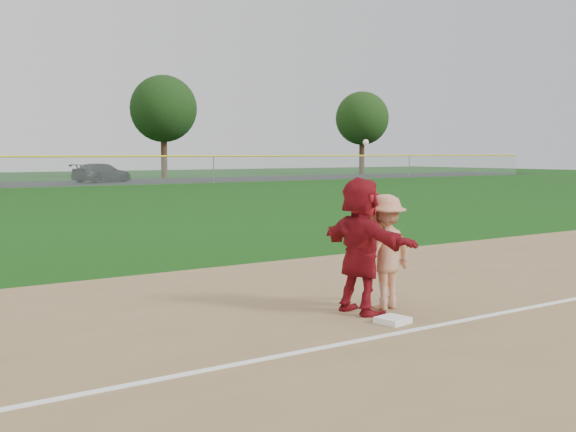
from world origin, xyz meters
TOP-DOWN VIEW (x-y plane):
  - ground at (0.00, 0.00)m, footprint 160.00×160.00m
  - foul_line at (0.00, -0.80)m, footprint 60.00×0.10m
  - first_base at (0.36, -0.37)m, footprint 0.41×0.41m
  - base_runner at (0.41, 0.34)m, footprint 0.60×1.76m
  - car_right at (13.56, 45.71)m, footprint 5.34×3.79m
  - first_base_play at (0.86, 0.36)m, footprint 1.12×0.73m
  - tree_3 at (22.00, 52.80)m, footprint 6.00×6.00m
  - tree_4 at (44.00, 51.20)m, footprint 5.60×5.60m

SIDE VIEW (x-z plane):
  - ground at x=0.00m, z-range 0.00..0.00m
  - foul_line at x=0.00m, z-range 0.02..0.03m
  - first_base at x=0.36m, z-range 0.02..0.10m
  - car_right at x=13.56m, z-range 0.01..1.44m
  - first_base_play at x=0.86m, z-range -0.36..2.02m
  - base_runner at x=0.41m, z-range 0.02..1.90m
  - tree_4 at x=44.00m, z-range 1.51..10.18m
  - tree_3 at x=22.00m, z-range 1.57..10.76m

